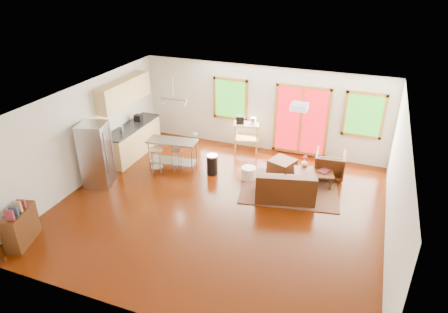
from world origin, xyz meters
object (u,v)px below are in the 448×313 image
(refrigerator, at_px, (97,155))
(island, at_px, (173,149))
(loveseat, at_px, (285,188))
(coffee_table, at_px, (314,174))
(rug, at_px, (289,188))
(armchair, at_px, (330,163))
(kitchen_cart, at_px, (246,127))
(ottoman, at_px, (282,167))

(refrigerator, height_order, island, refrigerator)
(loveseat, xyz_separation_m, coffee_table, (0.54, 0.93, 0.04))
(coffee_table, bearing_deg, rug, -141.87)
(rug, bearing_deg, refrigerator, -162.48)
(loveseat, distance_m, armchair, 1.78)
(coffee_table, distance_m, kitchen_cart, 2.69)
(rug, distance_m, ottoman, 0.86)
(refrigerator, bearing_deg, coffee_table, 5.03)
(rug, height_order, armchair, armchair)
(rug, height_order, loveseat, loveseat)
(loveseat, height_order, ottoman, loveseat)
(rug, xyz_separation_m, loveseat, (-0.01, -0.52, 0.29))
(armchair, xyz_separation_m, refrigerator, (-5.59, -2.54, 0.45))
(refrigerator, height_order, kitchen_cart, refrigerator)
(island, bearing_deg, rug, 0.97)
(rug, xyz_separation_m, island, (-3.32, -0.06, 0.58))
(coffee_table, distance_m, refrigerator, 5.62)
(coffee_table, relative_size, kitchen_cart, 0.97)
(rug, bearing_deg, loveseat, -91.03)
(loveseat, height_order, armchair, armchair)
(ottoman, relative_size, kitchen_cart, 0.54)
(armchair, height_order, refrigerator, refrigerator)
(rug, bearing_deg, island, -179.03)
(ottoman, distance_m, island, 3.07)
(ottoman, distance_m, refrigerator, 4.94)
(kitchen_cart, bearing_deg, refrigerator, -132.57)
(loveseat, xyz_separation_m, island, (-3.31, 0.46, 0.29))
(armchair, xyz_separation_m, ottoman, (-1.23, -0.29, -0.19))
(coffee_table, bearing_deg, island, -173.04)
(kitchen_cart, bearing_deg, armchair, -14.79)
(rug, height_order, coffee_table, coffee_table)
(coffee_table, bearing_deg, ottoman, 159.73)
(coffee_table, bearing_deg, armchair, 62.69)
(loveseat, relative_size, kitchen_cart, 1.39)
(loveseat, xyz_separation_m, armchair, (0.86, 1.56, 0.09))
(rug, xyz_separation_m, armchair, (0.85, 1.04, 0.38))
(ottoman, height_order, island, island)
(ottoman, relative_size, island, 0.43)
(loveseat, height_order, coffee_table, loveseat)
(refrigerator, bearing_deg, loveseat, -3.21)
(rug, bearing_deg, kitchen_cart, 135.66)
(loveseat, bearing_deg, ottoman, 92.14)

